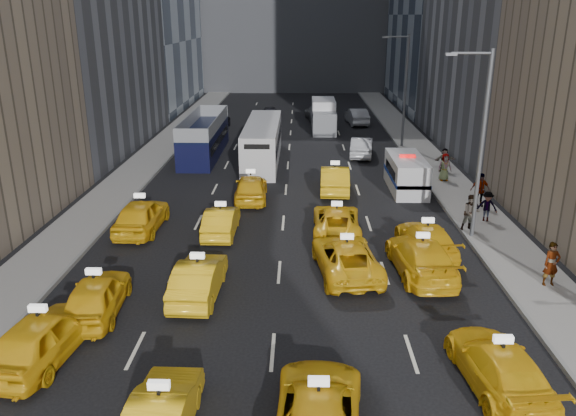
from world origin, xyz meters
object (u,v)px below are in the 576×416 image
city_bus (263,142)px  box_truck (324,116)px  pedestrian_0 (551,264)px  double_decker (204,136)px  nypd_van (406,174)px

city_bus → box_truck: bearing=73.9°
pedestrian_0 → box_truck: bearing=96.7°
double_decker → nypd_van: bearing=-36.1°
city_bus → box_truck: 12.98m
box_truck → city_bus: bearing=-119.6°
double_decker → pedestrian_0: bearing=-55.9°
city_bus → double_decker: bearing=164.8°
nypd_van → box_truck: 19.47m
double_decker → city_bus: bearing=-25.6°
city_bus → box_truck: (4.99, 11.98, -0.05)m
nypd_van → double_decker: (-14.04, 8.82, 0.51)m
box_truck → double_decker: bearing=-140.6°
double_decker → box_truck: 13.99m
double_decker → pedestrian_0: (17.38, -22.19, -0.47)m
double_decker → pedestrian_0: 28.19m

